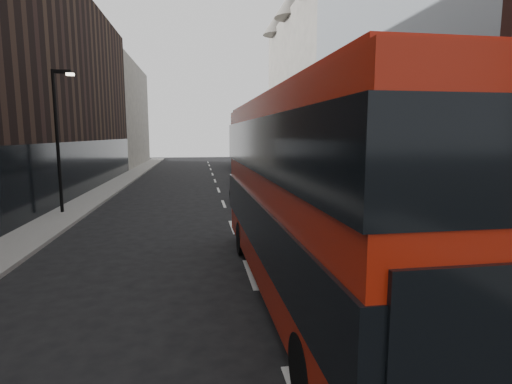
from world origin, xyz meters
name	(u,v)px	position (x,y,z in m)	size (l,w,h in m)	color
sidewalk_right	(321,189)	(7.50, 25.00, 0.07)	(3.00, 80.00, 0.15)	slate
sidewalk_left	(101,193)	(-8.00, 25.00, 0.07)	(2.00, 80.00, 0.15)	slate
building_modern_block	(407,38)	(11.47, 21.00, 9.90)	(5.03, 22.00, 20.00)	#94989E
building_victorian	(306,87)	(11.38, 44.00, 9.66)	(6.50, 24.00, 21.00)	slate
building_left_mid	(64,95)	(-11.50, 30.00, 7.00)	(5.00, 24.00, 14.00)	black
building_left_far	(120,116)	(-11.50, 52.00, 6.50)	(5.00, 20.00, 13.00)	slate
street_lamp	(58,132)	(-8.22, 18.00, 4.18)	(1.06, 0.22, 7.00)	black
red_bus	(312,189)	(1.29, 6.17, 2.73)	(3.05, 12.23, 4.91)	#9D1909
grey_bus	(242,153)	(3.98, 46.10, 1.73)	(3.02, 10.10, 3.23)	black
car_a	(246,194)	(1.27, 19.75, 0.63)	(1.48, 3.67, 1.25)	black
car_b	(250,182)	(2.23, 25.26, 0.64)	(1.35, 3.88, 1.28)	gray
car_c	(244,175)	(2.27, 29.58, 0.76)	(2.14, 5.27, 1.53)	black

